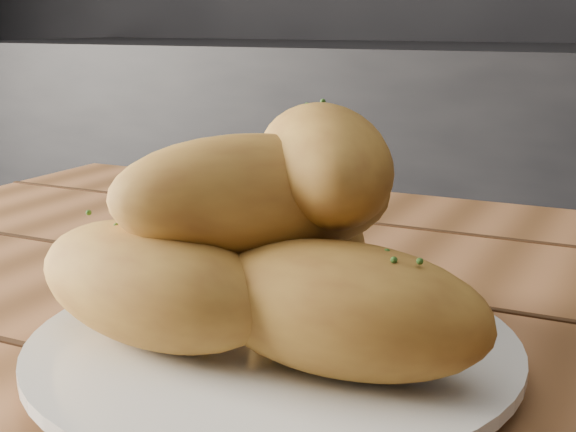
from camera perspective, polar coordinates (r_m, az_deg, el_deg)
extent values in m
cube|color=black|center=(1.85, 17.42, -2.67)|extent=(2.80, 0.60, 0.90)
cylinder|color=silver|center=(0.50, -1.02, -9.91)|extent=(0.27, 0.27, 0.01)
cylinder|color=silver|center=(0.50, -1.03, -9.06)|extent=(0.30, 0.30, 0.01)
ellipsoid|color=#AE8030|center=(0.48, -9.71, -4.81)|extent=(0.18, 0.11, 0.07)
ellipsoid|color=#AE8030|center=(0.44, 3.83, -6.61)|extent=(0.17, 0.08, 0.07)
ellipsoid|color=#AE8030|center=(0.54, 1.40, -2.63)|extent=(0.13, 0.18, 0.07)
ellipsoid|color=#AE8030|center=(0.47, -2.60, 1.37)|extent=(0.18, 0.16, 0.07)
ellipsoid|color=#AE8030|center=(0.49, 2.45, 3.67)|extent=(0.15, 0.17, 0.07)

